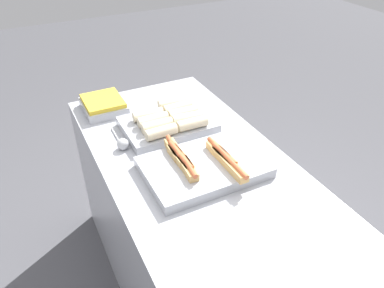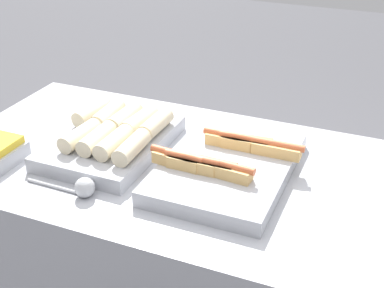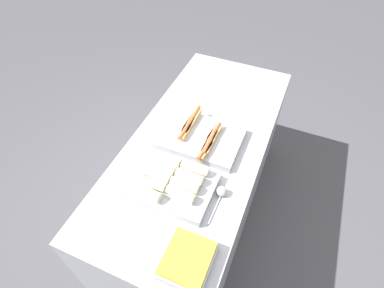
{
  "view_description": "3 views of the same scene",
  "coord_description": "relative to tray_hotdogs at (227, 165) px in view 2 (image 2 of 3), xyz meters",
  "views": [
    {
      "loc": [
        1.15,
        -0.64,
        2.01
      ],
      "look_at": [
        -0.13,
        0.0,
        1.03
      ],
      "focal_mm": 35.0,
      "sensor_mm": 36.0,
      "label": 1
    },
    {
      "loc": [
        0.43,
        -1.32,
        1.81
      ],
      "look_at": [
        -0.13,
        0.0,
        1.03
      ],
      "focal_mm": 50.0,
      "sensor_mm": 36.0,
      "label": 2
    },
    {
      "loc": [
        -1.24,
        -0.47,
        2.38
      ],
      "look_at": [
        -0.13,
        0.0,
        1.03
      ],
      "focal_mm": 28.0,
      "sensor_mm": 36.0,
      "label": 3
    }
  ],
  "objects": [
    {
      "name": "tray_hotdogs",
      "position": [
        0.0,
        0.0,
        0.0
      ],
      "size": [
        0.42,
        0.53,
        0.1
      ],
      "color": "#A8AAB2",
      "rests_on": "counter"
    },
    {
      "name": "tray_wraps",
      "position": [
        -0.4,
        0.01,
        0.01
      ],
      "size": [
        0.33,
        0.46,
        0.11
      ],
      "color": "#A8AAB2",
      "rests_on": "counter"
    },
    {
      "name": "serving_spoon_near",
      "position": [
        -0.34,
        -0.27,
        -0.01
      ],
      "size": [
        0.23,
        0.06,
        0.06
      ],
      "color": "#B2B5BA",
      "rests_on": "counter"
    }
  ]
}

